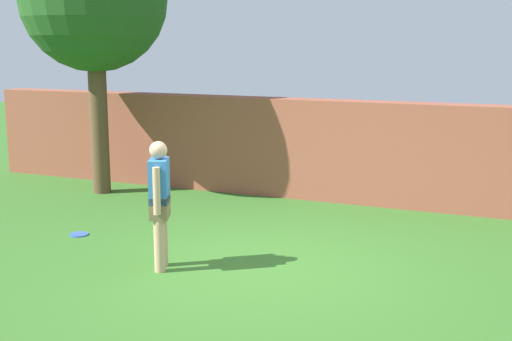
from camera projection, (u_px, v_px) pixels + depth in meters
ground_plane at (260, 270)px, 8.44m from camera, size 40.00×40.00×0.00m
brick_wall at (268, 146)px, 12.47m from camera, size 11.95×0.50×1.79m
tree at (94, 0)px, 12.07m from camera, size 2.64×2.64×4.89m
person at (160, 199)px, 8.32m from camera, size 0.34×0.50×1.62m
frisbee_blue at (79, 234)px, 9.94m from camera, size 0.27×0.27×0.02m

